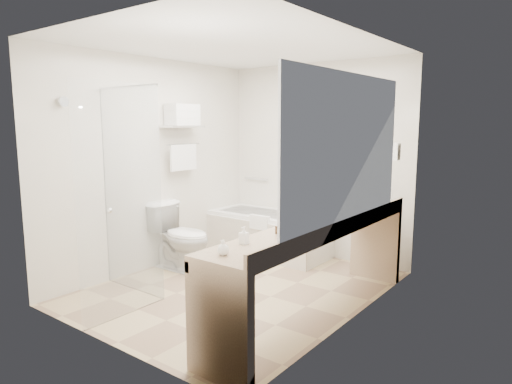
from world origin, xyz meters
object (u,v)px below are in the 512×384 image
Objects in this scene: bathtub at (269,233)px; amenity_basket at (289,231)px; water_bottle_left at (352,206)px; toilet at (181,237)px; vanity_counter at (317,249)px.

amenity_basket is (1.50, -1.81, 0.61)m from bathtub.
bathtub is 1.87m from water_bottle_left.
bathtub is 1.99× the size of toilet.
toilet is 4.16× the size of amenity_basket.
vanity_counter is at bearing -93.28° from water_bottle_left.
bathtub is at bearing 153.28° from water_bottle_left.
water_bottle_left reaches higher than vanity_counter.
water_bottle_left is (2.01, 0.39, 0.55)m from toilet.
vanity_counter is 0.49m from amenity_basket.
amenity_basket is 1.03m from water_bottle_left.
bathtub is at bearing 137.65° from vanity_counter.
toilet is 2.11m from amenity_basket.
amenity_basket is 0.95× the size of water_bottle_left.
water_bottle_left reaches higher than amenity_basket.
toilet reaches higher than bathtub.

